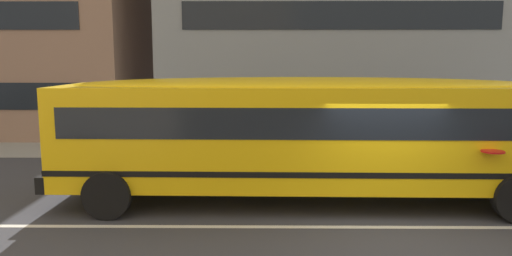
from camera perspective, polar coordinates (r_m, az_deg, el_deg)
The scene contains 4 objects.
ground_plane at distance 10.28m, azimuth 15.42°, elevation -11.40°, with size 400.00×400.00×0.00m, color #38383D.
sidewalk_far at distance 18.21m, azimuth 8.71°, elevation -2.62°, with size 120.00×3.00×0.01m, color gray.
lane_centreline at distance 10.28m, azimuth 15.42°, elevation -11.39°, with size 110.00×0.16×0.01m, color silver.
school_bus at distance 11.25m, azimuth 7.39°, elevation -0.13°, with size 13.44×3.30×3.00m.
Camera 1 is at (-2.60, -9.35, 3.40)m, focal length 33.37 mm.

